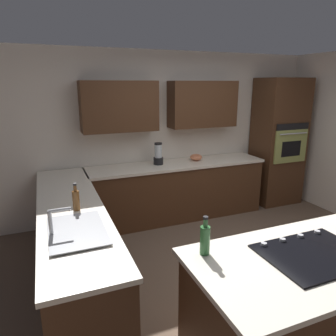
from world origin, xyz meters
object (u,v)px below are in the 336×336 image
wall_oven (278,142)px  dish_soap_bottle (76,200)px  sink_unit (76,230)px  cooktop (314,253)px  blender (158,155)px  mixing_bowl (196,157)px  oil_bottle (205,239)px

wall_oven → dish_soap_bottle: bearing=20.2°
sink_unit → cooktop: (-1.57, 1.01, -0.01)m
wall_oven → cooktop: bearing=53.3°
sink_unit → blender: size_ratio=2.08×
sink_unit → dish_soap_bottle: dish_soap_bottle is taller
cooktop → mixing_bowl: (-0.51, -2.88, 0.05)m
cooktop → blender: blender is taller
dish_soap_bottle → oil_bottle: 1.42m
wall_oven → dish_soap_bottle: size_ratio=7.90×
blender → oil_bottle: 2.64m
mixing_bowl → dish_soap_bottle: 2.45m
sink_unit → cooktop: size_ratio=0.92×
wall_oven → dish_soap_bottle: (3.62, 1.33, -0.09)m
wall_oven → mixing_bowl: wall_oven is taller
sink_unit → dish_soap_bottle: size_ratio=2.52×
blender → dish_soap_bottle: blender is taller
cooktop → mixing_bowl: bearing=-100.0°
mixing_bowl → dish_soap_bottle: bearing=34.5°
cooktop → oil_bottle: bearing=-22.6°
cooktop → mixing_bowl: mixing_bowl is taller
sink_unit → blender: blender is taller
wall_oven → oil_bottle: (2.84, 2.52, -0.08)m
mixing_bowl → oil_bottle: 2.86m
blender → mixing_bowl: (-0.65, 0.00, -0.09)m
wall_oven → dish_soap_bottle: wall_oven is taller
oil_bottle → dish_soap_bottle: bearing=-56.8°
wall_oven → mixing_bowl: (1.60, -0.05, -0.15)m
wall_oven → blender: (2.25, -0.05, -0.06)m
cooktop → wall_oven: bearing=-126.7°
sink_unit → wall_oven: bearing=-153.8°
cooktop → blender: (0.14, -2.88, 0.14)m
blender → oil_bottle: bearing=77.0°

